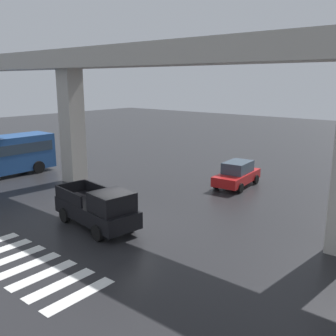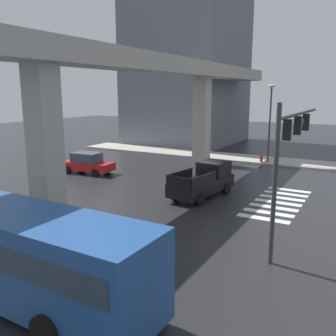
% 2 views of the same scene
% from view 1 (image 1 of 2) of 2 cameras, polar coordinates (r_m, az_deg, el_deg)
% --- Properties ---
extents(ground_plane, '(120.00, 120.00, 0.00)m').
position_cam_1_polar(ground_plane, '(19.35, -6.52, -8.77)').
color(ground_plane, '#232326').
extents(crosswalk_stripes, '(7.15, 2.80, 0.01)m').
position_cam_1_polar(crosswalk_stripes, '(16.45, -20.42, -13.63)').
color(crosswalk_stripes, silver).
rests_on(crosswalk_stripes, ground).
extents(elevated_overpass, '(48.41, 2.47, 9.13)m').
position_cam_1_polar(elevated_overpass, '(20.92, 1.03, 14.83)').
color(elevated_overpass, '#ADA89E').
rests_on(elevated_overpass, ground).
extents(pickup_truck, '(5.32, 2.62, 2.08)m').
position_cam_1_polar(pickup_truck, '(19.09, -10.29, -6.04)').
color(pickup_truck, black).
rests_on(pickup_truck, ground).
extents(sedan_red, '(2.25, 4.44, 1.72)m').
position_cam_1_polar(sedan_red, '(26.57, 10.33, -0.91)').
color(sedan_red, red).
rests_on(sedan_red, ground).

